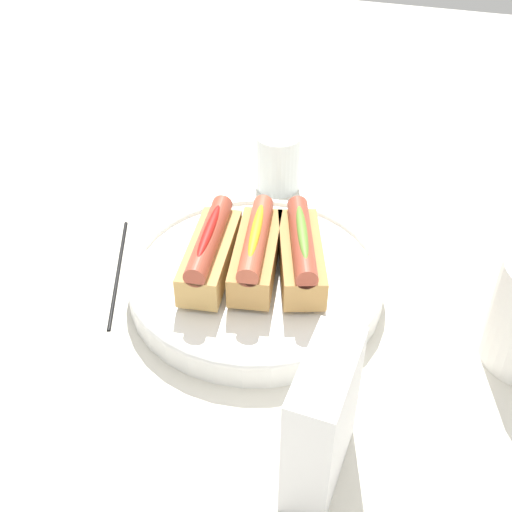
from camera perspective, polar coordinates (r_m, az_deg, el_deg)
name	(u,v)px	position (r m, az deg, el deg)	size (l,w,h in m)	color
ground_plane	(261,301)	(0.82, 0.41, -3.97)	(2.40, 2.40, 0.00)	silver
serving_bowl	(256,279)	(0.82, 0.00, -2.03)	(0.32, 0.32, 0.04)	white
hotdog_front	(211,249)	(0.80, -3.95, 0.58)	(0.15, 0.07, 0.06)	tan
hotdog_back	(256,251)	(0.79, 0.00, 0.44)	(0.16, 0.07, 0.06)	tan
hotdog_side	(301,253)	(0.79, 3.97, 0.30)	(0.16, 0.09, 0.06)	tan
water_glass	(278,163)	(1.01, 1.95, 8.14)	(0.07, 0.07, 0.09)	white
napkin_box	(322,421)	(0.61, 5.81, -14.19)	(0.11, 0.04, 0.15)	white
chopstick_near	(117,272)	(0.88, -12.09, -1.38)	(0.01, 0.01, 0.22)	black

